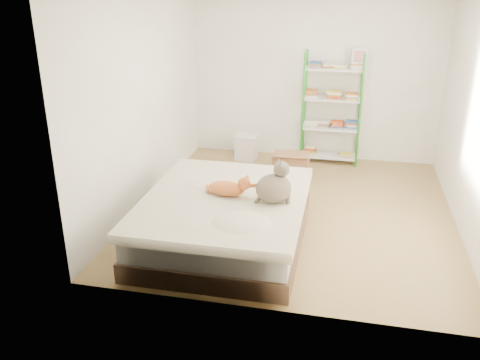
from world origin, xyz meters
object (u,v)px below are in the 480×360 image
(grey_cat, at_px, (274,182))
(cardboard_box, at_px, (291,166))
(white_bin, at_px, (247,147))
(bed, at_px, (225,219))
(orange_cat, at_px, (227,187))
(shelf_unit, at_px, (332,107))

(grey_cat, bearing_deg, cardboard_box, -21.05)
(white_bin, bearing_deg, bed, -83.21)
(orange_cat, distance_m, cardboard_box, 2.11)
(orange_cat, height_order, grey_cat, grey_cat)
(cardboard_box, xyz_separation_m, white_bin, (-0.78, 0.64, 0.02))
(bed, relative_size, grey_cat, 4.69)
(white_bin, bearing_deg, cardboard_box, -39.35)
(orange_cat, relative_size, grey_cat, 1.05)
(bed, bearing_deg, white_bin, 96.49)
(bed, distance_m, orange_cat, 0.37)
(bed, height_order, shelf_unit, shelf_unit)
(bed, bearing_deg, orange_cat, 79.40)
(cardboard_box, bearing_deg, grey_cat, -90.06)
(orange_cat, bearing_deg, shelf_unit, 79.67)
(orange_cat, xyz_separation_m, grey_cat, (0.52, -0.08, 0.13))
(shelf_unit, xyz_separation_m, white_bin, (-1.29, -0.17, -0.67))
(bed, relative_size, white_bin, 5.32)
(bed, bearing_deg, shelf_unit, 71.08)
(grey_cat, distance_m, cardboard_box, 2.17)
(cardboard_box, relative_size, white_bin, 1.30)
(orange_cat, distance_m, white_bin, 2.70)
(orange_cat, height_order, white_bin, orange_cat)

